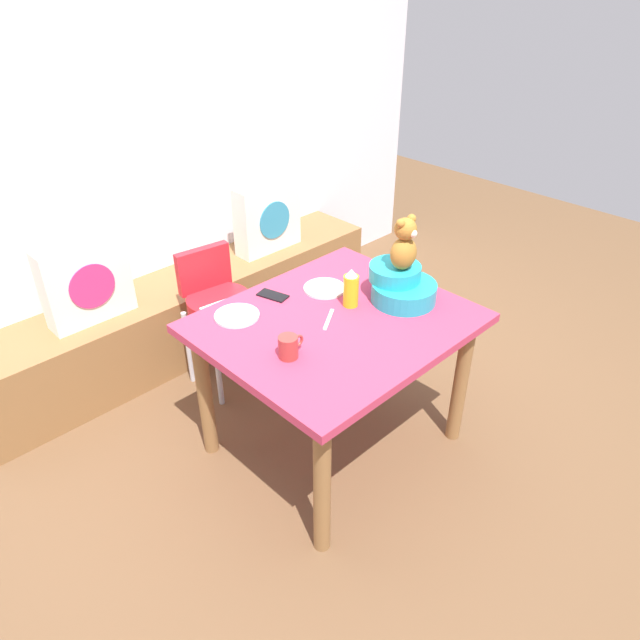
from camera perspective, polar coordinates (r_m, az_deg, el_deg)
name	(u,v)px	position (r m, az deg, el deg)	size (l,w,h in m)	color
ground_plane	(334,442)	(3.06, 1.34, -11.70)	(8.00, 8.00, 0.00)	brown
back_wall	(140,126)	(3.51, -17.04, 17.50)	(4.40, 0.10, 2.60)	silver
window_bench	(191,312)	(3.70, -12.36, 0.76)	(2.60, 0.44, 0.46)	olive
pillow_floral_left	(86,281)	(3.24, -21.76, 3.49)	(0.44, 0.15, 0.44)	white
pillow_floral_right	(267,217)	(3.79, -5.13, 9.92)	(0.44, 0.15, 0.44)	white
dining_table	(335,340)	(2.65, 1.51, -1.90)	(1.12, 0.97, 0.74)	#B73351
highchair	(218,302)	(3.19, -9.89, 1.70)	(0.35, 0.48, 0.79)	red
infant_seat_teal	(401,285)	(2.73, 7.83, 3.34)	(0.30, 0.33, 0.16)	teal
teddy_bear	(404,245)	(2.64, 8.17, 7.24)	(0.13, 0.12, 0.25)	#9F6C28
ketchup_bottle	(351,289)	(2.66, 3.01, 3.07)	(0.07, 0.07, 0.18)	gold
coffee_mug	(289,347)	(2.34, -3.05, -2.60)	(0.12, 0.08, 0.09)	#9E332D
dinner_plate_near	(237,316)	(2.63, -8.06, 0.42)	(0.20, 0.20, 0.01)	white
dinner_plate_far	(324,288)	(2.82, 0.44, 3.08)	(0.20, 0.20, 0.01)	white
cell_phone	(273,295)	(2.77, -4.59, 2.39)	(0.07, 0.14, 0.01)	black
table_fork	(329,319)	(2.59, 0.84, 0.06)	(0.02, 0.17, 0.01)	silver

